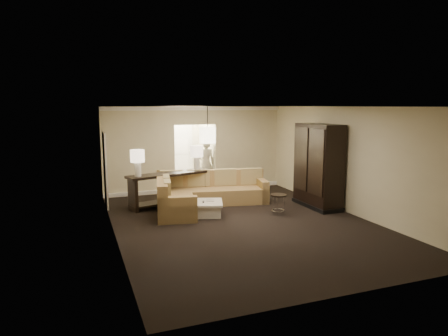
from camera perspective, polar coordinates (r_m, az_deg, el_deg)
name	(u,v)px	position (r m, az deg, el deg)	size (l,w,h in m)	color
ground	(243,223)	(9.81, 2.67, -7.83)	(8.00, 8.00, 0.00)	black
wall_back	(195,149)	(13.24, -4.10, 2.72)	(6.00, 0.04, 2.80)	beige
wall_front	(351,205)	(6.10, 17.75, -5.02)	(6.00, 0.04, 2.80)	beige
wall_left	(113,173)	(8.77, -15.59, -0.75)	(0.04, 8.00, 2.80)	beige
wall_right	(347,160)	(11.02, 17.23, 1.09)	(0.04, 8.00, 2.80)	beige
ceiling	(243,107)	(9.39, 2.80, 8.76)	(6.00, 8.00, 0.02)	silver
crown_molding	(195,108)	(13.11, -4.11, 8.48)	(6.00, 0.10, 0.12)	white
baseboard	(196,189)	(13.40, -3.98, -3.01)	(6.00, 0.10, 0.12)	white
side_door	(105,170)	(11.59, -16.59, -0.26)	(0.05, 0.90, 2.10)	silver
foyer	(185,148)	(14.53, -5.60, 2.86)	(1.44, 2.02, 2.80)	silver
sectional_sofa	(201,193)	(11.26, -3.35, -3.63)	(3.58, 2.68, 0.95)	brown
coffee_table	(205,208)	(10.45, -2.71, -5.74)	(1.11, 1.11, 0.37)	white
console_table	(169,186)	(11.45, -7.83, -2.57)	(2.49, 1.21, 0.94)	black
armoire	(318,168)	(11.42, 13.27, 0.06)	(0.69, 1.62, 2.33)	black
drink_table	(278,200)	(10.57, 7.77, -4.55)	(0.42, 0.42, 0.53)	black
table_lamp_left	(137,159)	(10.90, -12.26, 1.31)	(0.38, 0.38, 0.72)	white
table_lamp_right	(197,154)	(11.79, -3.92, 2.05)	(0.38, 0.38, 0.72)	white
pendant_light	(208,135)	(11.95, -2.37, 4.73)	(0.38, 0.38, 1.09)	black
person	(206,161)	(13.71, -2.63, 1.01)	(0.68, 0.45, 1.88)	beige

